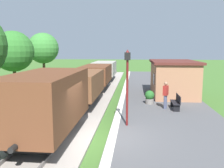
% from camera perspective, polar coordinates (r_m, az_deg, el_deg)
% --- Properties ---
extents(ground_plane, '(160.00, 160.00, 0.00)m').
position_cam_1_polar(ground_plane, '(10.65, -2.13, -13.63)').
color(ground_plane, '#3D6628').
extents(platform_slab, '(6.00, 60.00, 0.25)m').
position_cam_1_polar(platform_slab, '(10.68, 15.61, -13.14)').
color(platform_slab, '#4C4C4F').
rests_on(platform_slab, ground).
extents(platform_edge_stripe, '(0.36, 60.00, 0.01)m').
position_cam_1_polar(platform_edge_stripe, '(10.51, 0.07, -12.43)').
color(platform_edge_stripe, silver).
rests_on(platform_edge_stripe, platform_slab).
extents(track_ballast, '(3.80, 60.00, 0.12)m').
position_cam_1_polar(track_ballast, '(11.18, -14.73, -12.49)').
color(track_ballast, '#9E9389').
rests_on(track_ballast, ground).
extents(rail_near, '(0.07, 60.00, 0.14)m').
position_cam_1_polar(rail_near, '(10.91, -11.12, -12.15)').
color(rail_near, slate).
rests_on(rail_near, track_ballast).
extents(rail_far, '(0.07, 60.00, 0.14)m').
position_cam_1_polar(rail_far, '(11.39, -18.23, -11.53)').
color(rail_far, slate).
rests_on(rail_far, track_ballast).
extents(freight_train, '(2.50, 26.00, 2.72)m').
position_cam_1_polar(freight_train, '(19.46, -5.64, 0.93)').
color(freight_train, brown).
rests_on(freight_train, rail_near).
extents(station_hut, '(3.50, 5.80, 2.78)m').
position_cam_1_polar(station_hut, '(20.08, 14.22, 1.44)').
color(station_hut, '#9E6B4C').
rests_on(station_hut, platform_slab).
extents(bench_near_hut, '(0.42, 1.50, 0.91)m').
position_cam_1_polar(bench_near_hut, '(15.48, 14.96, -4.10)').
color(bench_near_hut, black).
rests_on(bench_near_hut, platform_slab).
extents(bench_down_platform, '(0.42, 1.50, 0.91)m').
position_cam_1_polar(bench_down_platform, '(25.58, 11.18, 0.88)').
color(bench_down_platform, black).
rests_on(bench_down_platform, platform_slab).
extents(person_waiting, '(0.39, 0.45, 1.71)m').
position_cam_1_polar(person_waiting, '(15.39, 12.55, -2.33)').
color(person_waiting, '#474C66').
rests_on(person_waiting, platform_slab).
extents(potted_planter, '(0.64, 0.64, 0.92)m').
position_cam_1_polar(potted_planter, '(16.66, 8.87, -3.03)').
color(potted_planter, slate).
rests_on(potted_planter, platform_slab).
extents(lamp_post_near, '(0.28, 0.28, 3.70)m').
position_cam_1_polar(lamp_post_near, '(11.51, 3.65, 2.45)').
color(lamp_post_near, '#591414').
rests_on(lamp_post_near, platform_slab).
extents(tree_trackside_far, '(3.43, 3.43, 5.48)m').
position_cam_1_polar(tree_trackside_far, '(22.12, -22.31, 7.13)').
color(tree_trackside_far, '#4C3823').
rests_on(tree_trackside_far, ground).
extents(tree_field_left, '(3.37, 3.37, 5.72)m').
position_cam_1_polar(tree_field_left, '(27.91, -15.96, 8.12)').
color(tree_field_left, '#4C3823').
rests_on(tree_field_left, ground).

